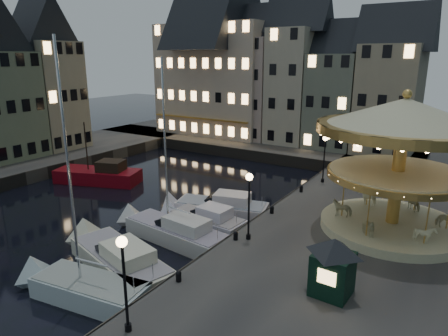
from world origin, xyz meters
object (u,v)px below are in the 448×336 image
Objects in this scene: red_fishing_boat at (100,176)px; carousel at (402,140)px; motorboat_a at (82,288)px; motorboat_b at (117,258)px; ticket_kiosk at (334,257)px; streetlamp_c at (325,152)px; bollard_a at (179,276)px; bollard_c at (272,209)px; motorboat_d at (202,221)px; bollard_d at (301,188)px; motorboat_e at (217,208)px; bollard_b at (236,235)px; motorboat_c at (172,231)px; streetlamp_a at (124,271)px; streetlamp_b at (249,197)px.

red_fishing_boat is 0.86× the size of carousel.
motorboat_a is 19.99m from carousel.
motorboat_b is 2.82× the size of ticket_kiosk.
streetlamp_c is 7.32× the size of bollard_a.
ticket_kiosk is (6.70, -7.50, 1.59)m from bollard_c.
motorboat_a is at bearing -77.72° from motorboat_b.
motorboat_d is at bearing -13.43° from red_fishing_boat.
bollard_d is 0.06× the size of motorboat_b.
motorboat_a is at bearing -130.67° from carousel.
bollard_c is 0.07× the size of motorboat_e.
motorboat_a is at bearing -43.38° from red_fishing_boat.
carousel is (12.95, 11.28, 6.51)m from motorboat_b.
motorboat_a reaches higher than bollard_d.
motorboat_b is at bearing 171.29° from bollard_a.
bollard_a is at bearing -61.96° from motorboat_d.
carousel reaches higher than streetlamp_c.
bollard_b is 5.07m from motorboat_d.
ticket_kiosk is (6.70, -2.50, 1.59)m from bollard_b.
red_fishing_boat reaches higher than bollard_a.
motorboat_c is 15.67m from carousel.
red_fishing_boat is (-19.23, -4.40, -0.89)m from bollard_d.
streetlamp_c is 22.60m from motorboat_a.
motorboat_e is at bearing -3.61° from red_fishing_boat.
bollard_d is at bearing 75.85° from motorboat_a.
streetlamp_c is 0.51× the size of motorboat_e.
streetlamp_a is at bearing -67.93° from motorboat_d.
motorboat_a is 12.92m from motorboat_e.
streetlamp_b is at bearing -15.78° from red_fishing_boat.
motorboat_c reaches higher than bollard_b.
motorboat_b is 0.76× the size of motorboat_c.
carousel is (12.50, 1.39, 6.51)m from motorboat_e.
motorboat_c reaches higher than red_fishing_boat.
motorboat_c is (-0.35, 7.69, 0.14)m from motorboat_a.
streetlamp_c is 21.59m from red_fishing_boat.
motorboat_a is at bearing -103.45° from streetlamp_c.
streetlamp_a is 17.86m from carousel.
bollard_b is at bearing 59.24° from motorboat_a.
bollard_a is 7.43m from motorboat_c.
bollard_a is at bearing 25.80° from motorboat_a.
motorboat_a reaches higher than streetlamp_a.
streetlamp_a reaches higher than bollard_b.
motorboat_a is 7.70m from motorboat_c.
motorboat_b is at bearing -138.95° from carousel.
motorboat_d is 15.36m from red_fishing_boat.
bollard_d is (0.00, 16.00, 0.00)m from bollard_a.
streetlamp_a is 11.46m from motorboat_c.
red_fishing_boat reaches higher than bollard_b.
bollard_c is 4.90m from motorboat_e.
motorboat_b is 17.66m from red_fishing_boat.
motorboat_b is at bearing 102.28° from motorboat_a.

